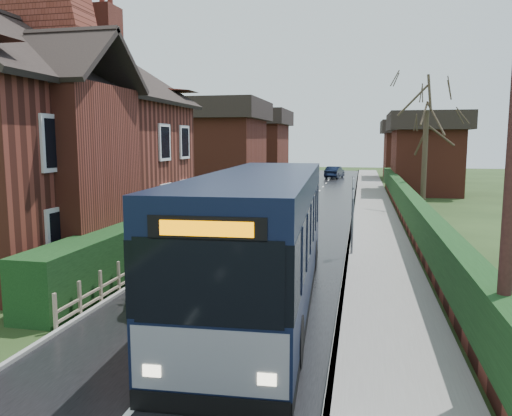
% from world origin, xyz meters
% --- Properties ---
extents(ground, '(140.00, 140.00, 0.00)m').
position_xyz_m(ground, '(0.00, 0.00, 0.00)').
color(ground, '#334B20').
rests_on(ground, ground).
extents(road, '(6.00, 100.00, 0.02)m').
position_xyz_m(road, '(0.00, 10.00, 0.01)').
color(road, black).
rests_on(road, ground).
extents(pavement, '(2.50, 100.00, 0.14)m').
position_xyz_m(pavement, '(4.25, 10.00, 0.07)').
color(pavement, slate).
rests_on(pavement, ground).
extents(kerb_right, '(0.12, 100.00, 0.14)m').
position_xyz_m(kerb_right, '(3.05, 10.00, 0.07)').
color(kerb_right, gray).
rests_on(kerb_right, ground).
extents(kerb_left, '(0.12, 100.00, 0.10)m').
position_xyz_m(kerb_left, '(-3.05, 10.00, 0.05)').
color(kerb_left, gray).
rests_on(kerb_left, ground).
extents(front_hedge, '(1.20, 16.00, 1.60)m').
position_xyz_m(front_hedge, '(-3.90, 5.00, 0.80)').
color(front_hedge, black).
rests_on(front_hedge, ground).
extents(picket_fence, '(0.10, 16.00, 0.90)m').
position_xyz_m(picket_fence, '(-3.15, 5.00, 0.45)').
color(picket_fence, gray).
rests_on(picket_fence, ground).
extents(right_wall_hedge, '(0.60, 50.00, 1.80)m').
position_xyz_m(right_wall_hedge, '(5.80, 10.00, 1.02)').
color(right_wall_hedge, maroon).
rests_on(right_wall_hedge, ground).
extents(brick_house, '(9.30, 14.60, 10.30)m').
position_xyz_m(brick_house, '(-8.73, 4.78, 4.38)').
color(brick_house, maroon).
rests_on(brick_house, ground).
extents(bus, '(3.19, 11.51, 3.46)m').
position_xyz_m(bus, '(0.98, -0.04, 1.71)').
color(bus, black).
rests_on(bus, ground).
extents(car_silver, '(2.03, 4.19, 1.38)m').
position_xyz_m(car_silver, '(-1.50, 8.91, 0.69)').
color(car_silver, '#B3B2B7').
rests_on(car_silver, ground).
extents(car_green, '(3.68, 5.38, 1.45)m').
position_xyz_m(car_green, '(-1.60, 0.14, 0.72)').
color(car_green, black).
rests_on(car_green, ground).
extents(car_distant, '(2.16, 4.36, 1.37)m').
position_xyz_m(car_distant, '(0.46, 45.14, 0.69)').
color(car_distant, black).
rests_on(car_distant, ground).
extents(bus_stop_sign, '(0.09, 0.45, 2.98)m').
position_xyz_m(bus_stop_sign, '(3.20, 5.78, 1.97)').
color(bus_stop_sign, slate).
rests_on(bus_stop_sign, ground).
extents(telegraph_pole, '(0.35, 0.81, 6.46)m').
position_xyz_m(telegraph_pole, '(5.80, -4.07, 3.27)').
color(telegraph_pole, black).
rests_on(telegraph_pole, ground).
extents(tree_right_far, '(4.52, 4.52, 8.73)m').
position_xyz_m(tree_right_far, '(7.29, 20.01, 6.52)').
color(tree_right_far, '#372C20').
rests_on(tree_right_far, ground).
extents(tree_house_side, '(4.31, 4.31, 9.79)m').
position_xyz_m(tree_house_side, '(-11.94, 10.69, 7.32)').
color(tree_house_side, '#372D21').
rests_on(tree_house_side, ground).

